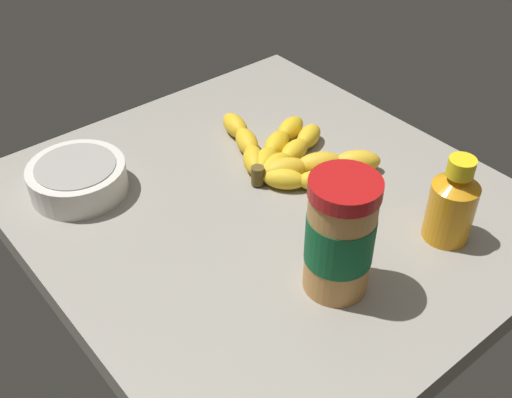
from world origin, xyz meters
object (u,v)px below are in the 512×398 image
peanut_butter_jar (340,236)px  small_bowl (78,178)px  banana_bunch (291,156)px  honey_bottle (452,204)px

peanut_butter_jar → small_bowl: (-38.62, -16.26, -5.87)cm
banana_bunch → small_bowl: small_bowl is taller
banana_bunch → small_bowl: size_ratio=2.00×
banana_bunch → peanut_butter_jar: (23.20, -13.21, 6.59)cm
honey_bottle → small_bowl: size_ratio=0.89×
peanut_butter_jar → honey_bottle: peanut_butter_jar is taller
banana_bunch → peanut_butter_jar: peanut_butter_jar is taller
peanut_butter_jar → honey_bottle: bearing=80.4°
peanut_butter_jar → banana_bunch: bearing=150.3°
peanut_butter_jar → honey_bottle: 19.02cm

